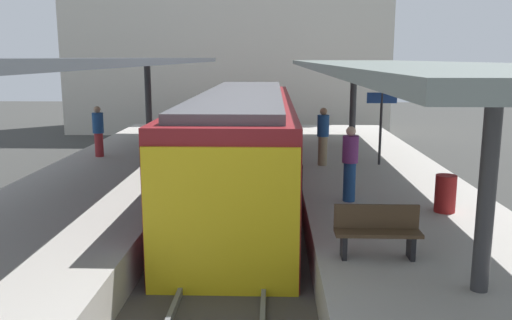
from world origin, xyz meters
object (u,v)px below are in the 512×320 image
Objects in this scene: platform_sign at (381,112)px; passenger_mid_platform at (98,131)px; commuter_train at (243,147)px; litter_bin at (445,194)px; passenger_far_end at (350,163)px; platform_bench at (377,230)px; passenger_near_bench at (323,136)px.

platform_sign is 1.32× the size of passenger_mid_platform.
passenger_mid_platform is at bearing 155.67° from commuter_train.
passenger_far_end is at bearing 156.98° from litter_bin.
platform_sign is (4.14, 1.16, 0.90)m from commuter_train.
platform_sign is 9.16m from passenger_mid_platform.
platform_bench is 0.81× the size of passenger_far_end.
passenger_far_end is at bearing -109.47° from platform_sign.
litter_bin is 0.48× the size of passenger_mid_platform.
commuter_train is at bearing 111.27° from platform_bench.
commuter_train is 7.54× the size of passenger_far_end.
commuter_train is at bearing 129.71° from passenger_far_end.
platform_sign is at bearing 94.45° from litter_bin.
commuter_train is at bearing 138.85° from litter_bin.
passenger_far_end is at bearing -50.29° from commuter_train.
platform_bench is (2.59, -6.64, -0.26)m from commuter_train.
passenger_far_end reaches higher than platform_bench.
platform_bench is 7.66m from passenger_near_bench.
passenger_mid_platform is at bearing 130.26° from platform_bench.
platform_sign reaches higher than platform_bench.
platform_sign is 4.63m from passenger_far_end.
passenger_mid_platform is 0.97× the size of passenger_far_end.
commuter_train reaches higher than platform_sign.
passenger_near_bench is at bearing -9.49° from passenger_mid_platform.
platform_bench is at bearing -88.45° from passenger_near_bench.
passenger_mid_platform is at bearing 146.80° from litter_bin.
platform_bench is at bearing -49.74° from passenger_mid_platform.
litter_bin is (0.40, -5.12, -1.22)m from platform_sign.
litter_bin is at bearing -23.02° from passenger_far_end.
passenger_near_bench is at bearing 113.47° from litter_bin.
platform_bench is at bearing -90.48° from passenger_far_end.
litter_bin is 0.45× the size of passenger_near_bench.
litter_bin is at bearing -33.20° from passenger_mid_platform.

